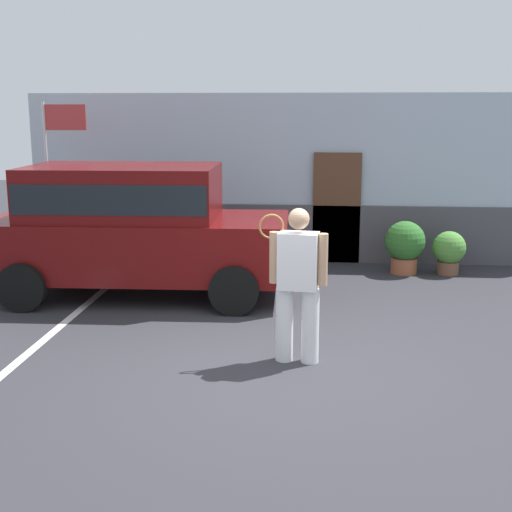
{
  "coord_description": "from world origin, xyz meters",
  "views": [
    {
      "loc": [
        0.37,
        -7.34,
        2.9
      ],
      "look_at": [
        -0.42,
        1.2,
        1.05
      ],
      "focal_mm": 47.95,
      "sensor_mm": 36.0,
      "label": 1
    }
  ],
  "objects_px": {
    "potted_plant_secondary": "(449,250)",
    "flag_pole": "(56,154)",
    "tennis_player_man": "(298,283)",
    "parked_suv": "(133,224)",
    "potted_plant_by_porch": "(405,245)"
  },
  "relations": [
    {
      "from": "parked_suv",
      "to": "tennis_player_man",
      "type": "xyz_separation_m",
      "value": [
        2.65,
        -2.68,
        -0.2
      ]
    },
    {
      "from": "tennis_player_man",
      "to": "potted_plant_by_porch",
      "type": "distance_m",
      "value": 4.92
    },
    {
      "from": "potted_plant_by_porch",
      "to": "potted_plant_secondary",
      "type": "relative_size",
      "value": 1.22
    },
    {
      "from": "potted_plant_secondary",
      "to": "parked_suv",
      "type": "bearing_deg",
      "value": -160.12
    },
    {
      "from": "parked_suv",
      "to": "potted_plant_by_porch",
      "type": "bearing_deg",
      "value": 21.12
    },
    {
      "from": "tennis_player_man",
      "to": "parked_suv",
      "type": "bearing_deg",
      "value": -38.01
    },
    {
      "from": "potted_plant_secondary",
      "to": "flag_pole",
      "type": "relative_size",
      "value": 0.26
    },
    {
      "from": "parked_suv",
      "to": "potted_plant_secondary",
      "type": "bearing_deg",
      "value": 17.92
    },
    {
      "from": "tennis_player_man",
      "to": "flag_pole",
      "type": "bearing_deg",
      "value": -37.09
    },
    {
      "from": "tennis_player_man",
      "to": "potted_plant_secondary",
      "type": "xyz_separation_m",
      "value": [
        2.55,
        4.56,
        -0.51
      ]
    },
    {
      "from": "tennis_player_man",
      "to": "flag_pole",
      "type": "distance_m",
      "value": 6.4
    },
    {
      "from": "parked_suv",
      "to": "potted_plant_secondary",
      "type": "height_order",
      "value": "parked_suv"
    },
    {
      "from": "potted_plant_by_porch",
      "to": "potted_plant_secondary",
      "type": "bearing_deg",
      "value": -0.32
    },
    {
      "from": "tennis_player_man",
      "to": "potted_plant_by_porch",
      "type": "bearing_deg",
      "value": -103.96
    },
    {
      "from": "parked_suv",
      "to": "tennis_player_man",
      "type": "distance_m",
      "value": 3.77
    }
  ]
}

